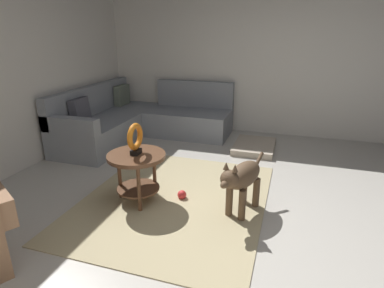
# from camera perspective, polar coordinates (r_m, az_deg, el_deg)

# --- Properties ---
(ground_plane) EXTENTS (6.00, 6.00, 0.10)m
(ground_plane) POSITION_cam_1_polar(r_m,az_deg,el_deg) (3.26, 7.88, -13.67)
(ground_plane) COLOR #B7B2A8
(wall_right) EXTENTS (0.12, 6.00, 2.70)m
(wall_right) POSITION_cam_1_polar(r_m,az_deg,el_deg) (5.67, 14.07, 15.26)
(wall_right) COLOR silver
(wall_right) RESTS_ON ground_plane
(area_rug) EXTENTS (2.30, 1.90, 0.01)m
(area_rug) POSITION_cam_1_polar(r_m,az_deg,el_deg) (3.51, -3.09, -9.82)
(area_rug) COLOR tan
(area_rug) RESTS_ON ground_plane
(sectional_couch) EXTENTS (2.20, 2.25, 0.88)m
(sectional_couch) POSITION_cam_1_polar(r_m,az_deg,el_deg) (5.47, -9.36, 4.12)
(sectional_couch) COLOR gray
(sectional_couch) RESTS_ON ground_plane
(side_table) EXTENTS (0.60, 0.60, 0.54)m
(side_table) POSITION_cam_1_polar(r_m,az_deg,el_deg) (3.35, -9.82, -3.73)
(side_table) COLOR brown
(side_table) RESTS_ON ground_plane
(torus_sculpture) EXTENTS (0.28, 0.08, 0.33)m
(torus_sculpture) POSITION_cam_1_polar(r_m,az_deg,el_deg) (3.25, -10.12, 1.04)
(torus_sculpture) COLOR black
(torus_sculpture) RESTS_ON side_table
(dog_bed_mat) EXTENTS (0.80, 0.60, 0.09)m
(dog_bed_mat) POSITION_cam_1_polar(r_m,az_deg,el_deg) (5.00, 11.08, -0.42)
(dog_bed_mat) COLOR #B2A38E
(dog_bed_mat) RESTS_ON ground_plane
(dog) EXTENTS (0.82, 0.37, 0.63)m
(dog) POSITION_cam_1_polar(r_m,az_deg,el_deg) (3.14, 8.96, -6.15)
(dog) COLOR brown
(dog) RESTS_ON ground_plane
(dog_toy_ball) EXTENTS (0.10, 0.10, 0.10)m
(dog_toy_ball) POSITION_cam_1_polar(r_m,az_deg,el_deg) (3.51, -1.81, -9.05)
(dog_toy_ball) COLOR red
(dog_toy_ball) RESTS_ON ground_plane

